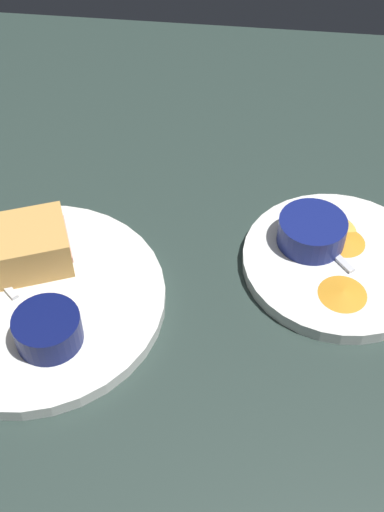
{
  "coord_description": "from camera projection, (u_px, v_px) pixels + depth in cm",
  "views": [
    {
      "loc": [
        16.33,
        -53.31,
        57.47
      ],
      "look_at": [
        10.25,
        -3.02,
        3.0
      ],
      "focal_mm": 46.62,
      "sensor_mm": 36.0,
      "label": 1
    }
  ],
  "objects": [
    {
      "name": "plantain_chip_scatter",
      "position": [
        333.0,
        249.0,
        0.77
      ],
      "size": [
        9.98,
        17.12,
        0.6
      ],
      "color": "gold",
      "rests_on": "plate_chips_companion"
    },
    {
      "name": "ramekin_light_gravy",
      "position": [
        312.0,
        231.0,
        0.77
      ],
      "size": [
        7.89,
        7.89,
        3.28
      ],
      "color": "navy",
      "rests_on": "plate_chips_companion"
    },
    {
      "name": "spoon_by_gravy_ramekin",
      "position": [
        313.0,
        234.0,
        0.78
      ],
      "size": [
        7.31,
        8.64,
        0.8
      ],
      "color": "silver",
      "rests_on": "plate_chips_companion"
    },
    {
      "name": "sandwich_half_near",
      "position": [
        9.0,
        250.0,
        0.74
      ],
      "size": [
        14.93,
        12.0,
        4.8
      ],
      "color": "tan",
      "rests_on": "plate_sandwich_main"
    },
    {
      "name": "spoon_by_dark_ramekin",
      "position": [
        22.0,
        305.0,
        0.71
      ],
      "size": [
        8.24,
        7.8,
        0.8
      ],
      "color": "silver",
      "rests_on": "plate_sandwich_main"
    },
    {
      "name": "plate_chips_companion",
      "position": [
        338.0,
        266.0,
        0.76
      ],
      "size": [
        22.05,
        22.05,
        1.6
      ],
      "primitive_type": "cylinder",
      "color": "white",
      "rests_on": "ground_plane"
    },
    {
      "name": "plate_sandwich_main",
      "position": [
        35.0,
        300.0,
        0.73
      ],
      "size": [
        28.77,
        28.77,
        1.6
      ],
      "primitive_type": "cylinder",
      "color": "white",
      "rests_on": "ground_plane"
    },
    {
      "name": "ground_plane",
      "position": [
        111.0,
        256.0,
        0.81
      ],
      "size": [
        110.0,
        110.0,
        3.0
      ],
      "primitive_type": "cube",
      "color": "#283833"
    },
    {
      "name": "ramekin_dark_sauce",
      "position": [
        48.0,
        329.0,
        0.67
      ],
      "size": [
        6.91,
        6.91,
        3.34
      ],
      "color": "#0C144C",
      "rests_on": "plate_sandwich_main"
    }
  ]
}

